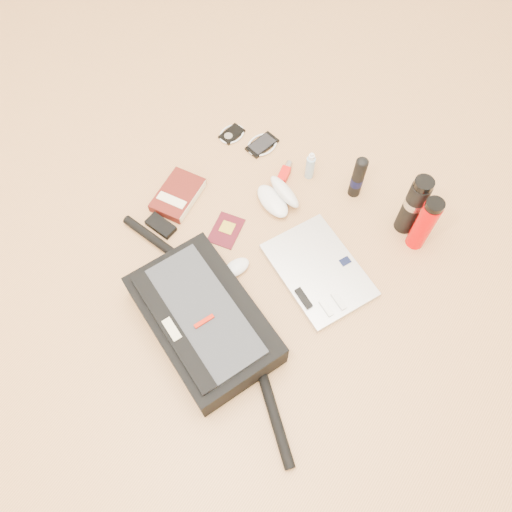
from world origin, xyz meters
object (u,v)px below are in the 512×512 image
object	(u,v)px
messenger_bag	(203,319)
thermos_red	(424,224)
laptop	(318,271)
thermos_black	(413,205)
book	(178,195)

from	to	relation	value
messenger_bag	thermos_red	world-z (taller)	thermos_red
messenger_bag	thermos_red	xyz separation A→B (m)	(0.40, 0.66, 0.06)
thermos_red	laptop	bearing A→B (deg)	-125.79
thermos_black	thermos_red	distance (m)	0.07
messenger_bag	thermos_black	xyz separation A→B (m)	(0.34, 0.69, 0.07)
laptop	thermos_black	bearing A→B (deg)	90.00
thermos_black	thermos_red	xyz separation A→B (m)	(0.06, -0.04, -0.01)
messenger_bag	book	world-z (taller)	messenger_bag
thermos_red	messenger_bag	bearing A→B (deg)	-121.53
laptop	thermos_red	distance (m)	0.37
thermos_black	thermos_red	world-z (taller)	thermos_black
laptop	book	bearing A→B (deg)	-152.26
laptop	thermos_red	world-z (taller)	thermos_red
messenger_bag	book	size ratio (longest dim) A/B	4.36
messenger_bag	thermos_black	bearing A→B (deg)	84.47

